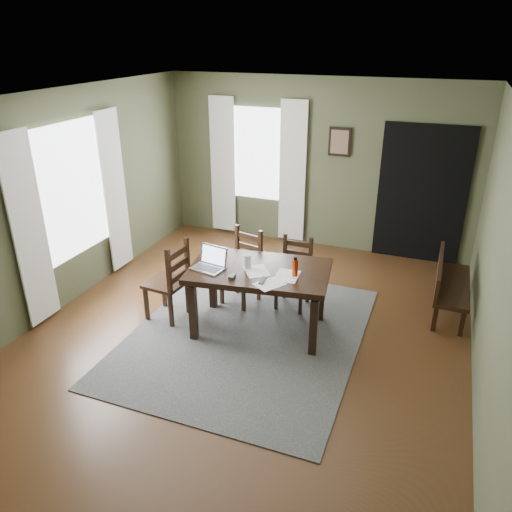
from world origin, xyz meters
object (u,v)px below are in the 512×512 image
at_px(dining_table, 259,276).
at_px(chair_back_right, 294,273).
at_px(chair_back_left, 243,268).
at_px(water_bottle, 295,267).
at_px(bench, 447,281).
at_px(laptop, 210,262).
at_px(chair_end, 170,282).

relative_size(dining_table, chair_back_right, 1.87).
bearing_deg(chair_back_left, water_bottle, -21.32).
relative_size(dining_table, bench, 1.37).
xyz_separation_m(bench, water_bottle, (-1.63, -1.29, 0.49)).
distance_m(chair_back_left, chair_back_right, 0.67).
bearing_deg(chair_back_right, chair_back_left, -167.34).
xyz_separation_m(chair_back_left, water_bottle, (0.88, -0.61, 0.43)).
xyz_separation_m(dining_table, chair_back_left, (-0.45, 0.58, -0.23)).
xyz_separation_m(laptop, water_bottle, (0.97, 0.15, 0.04)).
distance_m(chair_back_right, bench, 1.93).
distance_m(dining_table, bench, 2.44).
bearing_deg(dining_table, chair_back_left, 119.92).
height_order(chair_back_left, bench, chair_back_left).
distance_m(chair_back_right, water_bottle, 0.91).
bearing_deg(laptop, water_bottle, 18.03).
distance_m(dining_table, water_bottle, 0.48).
height_order(chair_back_right, laptop, laptop).
bearing_deg(bench, chair_back_left, 105.17).
xyz_separation_m(chair_back_right, laptop, (-0.74, -0.89, 0.42)).
bearing_deg(bench, dining_table, 121.36).
relative_size(chair_back_left, laptop, 2.47).
bearing_deg(chair_back_left, chair_end, -119.43).
xyz_separation_m(chair_back_left, laptop, (-0.09, -0.75, 0.39)).
height_order(dining_table, chair_end, chair_end).
relative_size(chair_end, laptop, 2.58).
bearing_deg(chair_back_left, bench, 28.29).
bearing_deg(laptop, chair_back_left, 93.04).
height_order(chair_end, laptop, laptop).
xyz_separation_m(bench, laptop, (-2.60, -1.43, 0.45)).
bearing_deg(bench, chair_end, 113.87).
distance_m(laptop, water_bottle, 0.98).
distance_m(chair_end, laptop, 0.69).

